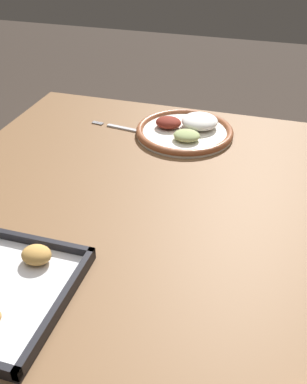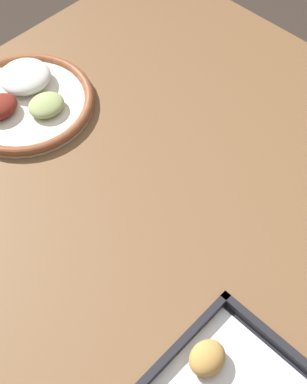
{
  "view_description": "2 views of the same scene",
  "coord_description": "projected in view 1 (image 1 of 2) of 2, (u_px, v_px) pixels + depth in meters",
  "views": [
    {
      "loc": [
        -0.24,
        0.8,
        1.3
      ],
      "look_at": [
        0.01,
        0.0,
        0.74
      ],
      "focal_mm": 42.0,
      "sensor_mm": 36.0,
      "label": 1
    },
    {
      "loc": [
        0.39,
        0.37,
        1.5
      ],
      "look_at": [
        0.01,
        0.0,
        0.74
      ],
      "focal_mm": 50.0,
      "sensor_mm": 36.0,
      "label": 2
    }
  ],
  "objects": [
    {
      "name": "dinner_plate",
      "position": [
        186.0,
        130.0,
        1.3
      ],
      "size": [
        0.28,
        0.28,
        0.05
      ],
      "color": "white",
      "rests_on": "dining_table"
    },
    {
      "name": "fork",
      "position": [
        128.0,
        129.0,
        1.33
      ],
      "size": [
        0.22,
        0.04,
        0.0
      ],
      "rotation": [
        0.0,
        0.0,
        -0.13
      ],
      "color": "silver",
      "rests_on": "dining_table"
    },
    {
      "name": "ground_plane",
      "position": [
        155.0,
        384.0,
        1.42
      ],
      "size": [
        8.0,
        8.0,
        0.0
      ],
      "primitive_type": "plane",
      "color": "#382D26"
    },
    {
      "name": "dining_table",
      "position": [
        156.0,
        234.0,
        1.07
      ],
      "size": [
        1.1,
        1.08,
        0.71
      ],
      "color": "brown",
      "rests_on": "ground_plane"
    }
  ]
}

